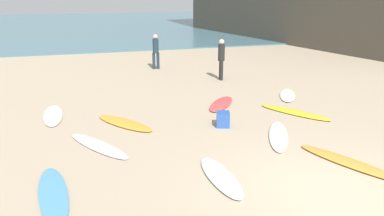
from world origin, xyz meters
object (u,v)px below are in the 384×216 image
(surfboard_5, at_px, (287,95))
(beachgoer_mid, at_px, (221,57))
(surfboard_3, at_px, (294,112))
(surfboard_4, at_px, (53,115))
(surfboard_10, at_px, (98,146))
(surfboard_6, at_px, (53,194))
(surfboard_8, at_px, (349,162))
(beach_cooler, at_px, (223,119))
(surfboard_1, at_px, (221,104))
(surfboard_0, at_px, (124,123))
(surfboard_7, at_px, (221,177))
(surfboard_2, at_px, (278,136))
(beachgoer_near, at_px, (156,50))

(surfboard_5, bearing_deg, beachgoer_mid, 141.67)
(surfboard_3, height_order, surfboard_4, surfboard_3)
(surfboard_5, relative_size, surfboard_10, 0.83)
(surfboard_4, height_order, surfboard_6, surfboard_6)
(surfboard_6, bearing_deg, surfboard_5, 28.57)
(surfboard_8, bearing_deg, surfboard_5, 52.52)
(surfboard_3, bearing_deg, surfboard_8, -131.29)
(surfboard_3, xyz_separation_m, surfboard_10, (-6.10, -1.01, -0.00))
(beach_cooler, bearing_deg, surfboard_10, -171.00)
(beach_cooler, bearing_deg, surfboard_1, 69.98)
(surfboard_1, bearing_deg, surfboard_6, -101.84)
(surfboard_6, distance_m, surfboard_8, 6.29)
(surfboard_4, bearing_deg, surfboard_8, -41.45)
(surfboard_0, bearing_deg, beach_cooler, -52.38)
(surfboard_7, distance_m, beachgoer_mid, 9.41)
(surfboard_5, height_order, surfboard_8, same)
(beachgoer_mid, bearing_deg, surfboard_4, 127.17)
(surfboard_4, xyz_separation_m, surfboard_8, (6.37, -5.65, 0.01))
(surfboard_0, relative_size, surfboard_8, 0.86)
(surfboard_2, xyz_separation_m, surfboard_7, (-2.33, -1.80, 0.00))
(surfboard_2, xyz_separation_m, surfboard_6, (-5.61, -1.54, -0.00))
(surfboard_0, distance_m, beachgoer_mid, 6.76)
(surfboard_7, relative_size, beachgoer_mid, 1.17)
(beachgoer_near, xyz_separation_m, beachgoer_mid, (2.12, -3.19, 0.04))
(surfboard_4, bearing_deg, beach_cooler, -27.28)
(surfboard_6, height_order, beachgoer_mid, beachgoer_mid)
(surfboard_7, bearing_deg, beachgoer_mid, 69.21)
(surfboard_8, xyz_separation_m, beachgoer_mid, (0.41, 8.91, 0.92))
(surfboard_1, xyz_separation_m, surfboard_8, (1.00, -5.28, -0.00))
(surfboard_0, xyz_separation_m, surfboard_10, (-0.87, -1.54, -0.01))
(surfboard_10, relative_size, beachgoer_near, 1.42)
(surfboard_10, bearing_deg, surfboard_6, -142.76)
(beach_cooler, bearing_deg, surfboard_4, 152.56)
(surfboard_6, xyz_separation_m, surfboard_7, (3.28, -0.26, 0.00))
(surfboard_2, bearing_deg, surfboard_4, -5.19)
(beach_cooler, bearing_deg, surfboard_0, 159.73)
(beachgoer_mid, height_order, beach_cooler, beachgoer_mid)
(surfboard_3, distance_m, surfboard_6, 7.83)
(surfboard_1, xyz_separation_m, surfboard_5, (2.72, 0.36, -0.00))
(beachgoer_mid, bearing_deg, surfboard_5, -146.66)
(surfboard_5, height_order, surfboard_6, surfboard_5)
(surfboard_7, bearing_deg, beach_cooler, 68.18)
(surfboard_10, height_order, beachgoer_mid, beachgoer_mid)
(surfboard_7, bearing_deg, beachgoer_near, 84.39)
(surfboard_1, xyz_separation_m, surfboard_10, (-4.25, -2.59, -0.01))
(surfboard_3, xyz_separation_m, surfboard_5, (0.88, 1.93, 0.00))
(surfboard_10, relative_size, beachgoer_mid, 1.36)
(surfboard_1, bearing_deg, surfboard_8, -43.61)
(surfboard_2, distance_m, surfboard_6, 5.82)
(surfboard_4, height_order, surfboard_5, surfboard_5)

